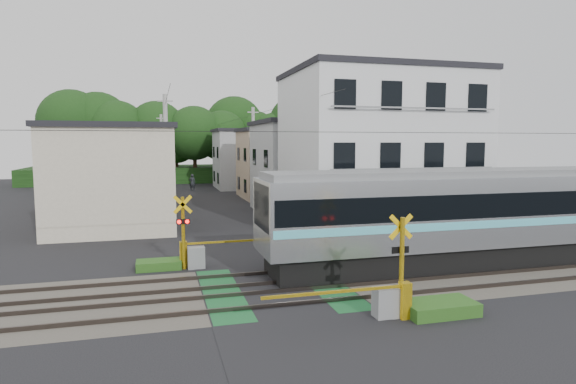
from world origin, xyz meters
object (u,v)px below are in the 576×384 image
object	(u,v)px
apartment_block	(378,152)
pedestrian	(192,183)
crossing_signal_near	(389,294)
crossing_signal_far	(194,251)
commuter_train	(484,214)

from	to	relation	value
apartment_block	pedestrian	world-z (taller)	apartment_block
crossing_signal_near	apartment_block	xyz separation A→B (m)	(5.91, 13.15, 3.94)
crossing_signal_far	pedestrian	world-z (taller)	crossing_signal_far
crossing_signal_far	apartment_block	size ratio (longest dim) A/B	0.46
crossing_signal_far	pedestrian	size ratio (longest dim) A/B	2.57
pedestrian	crossing_signal_near	bearing A→B (deg)	105.71
apartment_block	crossing_signal_far	bearing A→B (deg)	-152.22
commuter_train	apartment_block	size ratio (longest dim) A/B	1.92
crossing_signal_far	commuter_train	bearing A→B (deg)	-11.45
apartment_block	pedestrian	distance (m)	28.02
crossing_signal_near	crossing_signal_far	xyz separation A→B (m)	(-5.17, 7.31, 0.00)
commuter_train	crossing_signal_near	size ratio (longest dim) A/B	4.13
commuter_train	crossing_signal_near	world-z (taller)	commuter_train
crossing_signal_near	crossing_signal_far	distance (m)	8.95
commuter_train	crossing_signal_far	world-z (taller)	commuter_train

